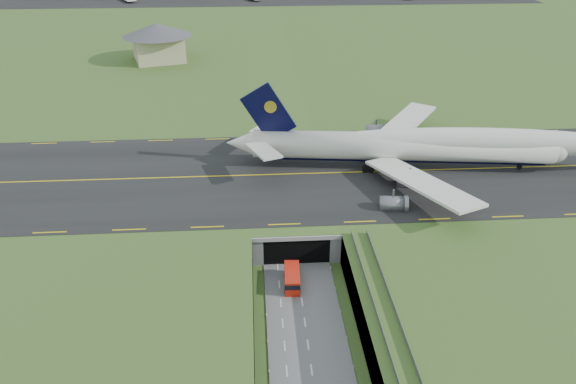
{
  "coord_description": "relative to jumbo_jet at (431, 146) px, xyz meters",
  "views": [
    {
      "loc": [
        -7.2,
        -75.89,
        59.11
      ],
      "look_at": [
        -0.78,
        20.0,
        8.61
      ],
      "focal_mm": 35.0,
      "sensor_mm": 36.0,
      "label": 1
    }
  ],
  "objects": [
    {
      "name": "service_building",
      "position": [
        -72.03,
        97.63,
        2.74
      ],
      "size": [
        30.44,
        30.44,
        13.44
      ],
      "rotation": [
        0.0,
        0.0,
        0.28
      ],
      "color": "tan",
      "rests_on": "ground"
    },
    {
      "name": "tunnel_portal",
      "position": [
        -31.47,
        -17.77,
        -7.89
      ],
      "size": [
        17.0,
        22.3,
        6.0
      ],
      "color": "gray",
      "rests_on": "ground"
    },
    {
      "name": "shuttle_tram",
      "position": [
        -32.78,
        -32.7,
        -9.65
      ],
      "size": [
        2.94,
        7.03,
        2.84
      ],
      "rotation": [
        0.0,
        0.0,
        -0.05
      ],
      "color": "red",
      "rests_on": "ground"
    },
    {
      "name": "ground",
      "position": [
        -31.47,
        -34.48,
        -11.22
      ],
      "size": [
        900.0,
        900.0,
        0.0
      ],
      "primitive_type": "plane",
      "color": "#425B24",
      "rests_on": "ground"
    },
    {
      "name": "taxiway",
      "position": [
        -31.47,
        -1.48,
        -5.13
      ],
      "size": [
        800.0,
        44.0,
        0.18
      ],
      "primitive_type": "cube",
      "color": "black",
      "rests_on": "airfield_deck"
    },
    {
      "name": "trench_road",
      "position": [
        -31.47,
        -41.98,
        -11.12
      ],
      "size": [
        12.0,
        75.0,
        0.2
      ],
      "primitive_type": "cube",
      "color": "slate",
      "rests_on": "ground"
    },
    {
      "name": "airfield_deck",
      "position": [
        -31.47,
        -34.48,
        -8.22
      ],
      "size": [
        800.0,
        800.0,
        6.0
      ],
      "primitive_type": "cube",
      "color": "gray",
      "rests_on": "ground"
    },
    {
      "name": "jumbo_jet",
      "position": [
        0.0,
        0.0,
        0.0
      ],
      "size": [
        90.0,
        58.35,
        19.44
      ],
      "rotation": [
        0.0,
        0.0,
        -0.12
      ],
      "color": "silver",
      "rests_on": "ground"
    },
    {
      "name": "guideway",
      "position": [
        -20.47,
        -53.59,
        -5.9
      ],
      "size": [
        3.0,
        53.0,
        7.05
      ],
      "color": "#A8A8A3",
      "rests_on": "ground"
    }
  ]
}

